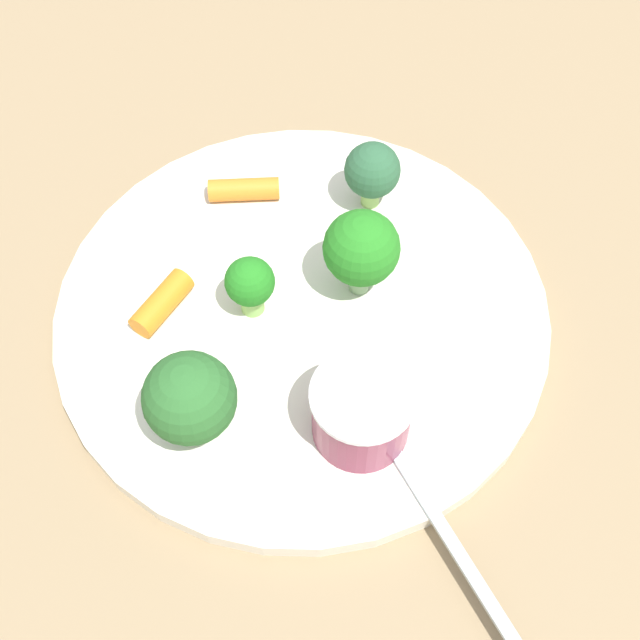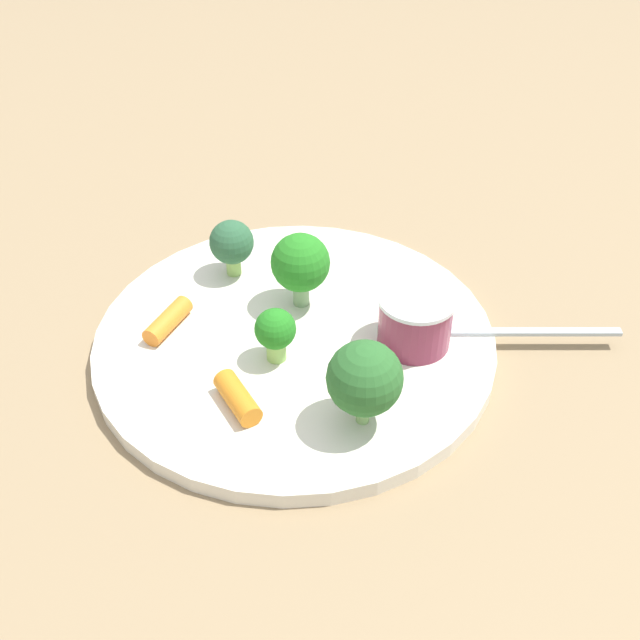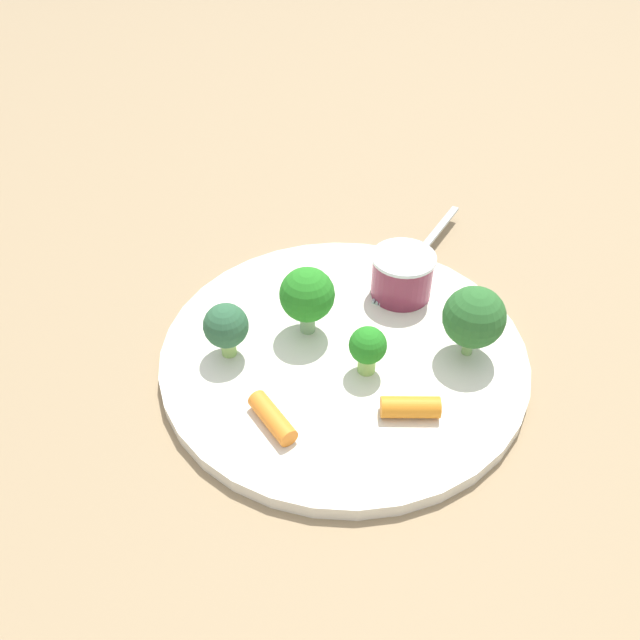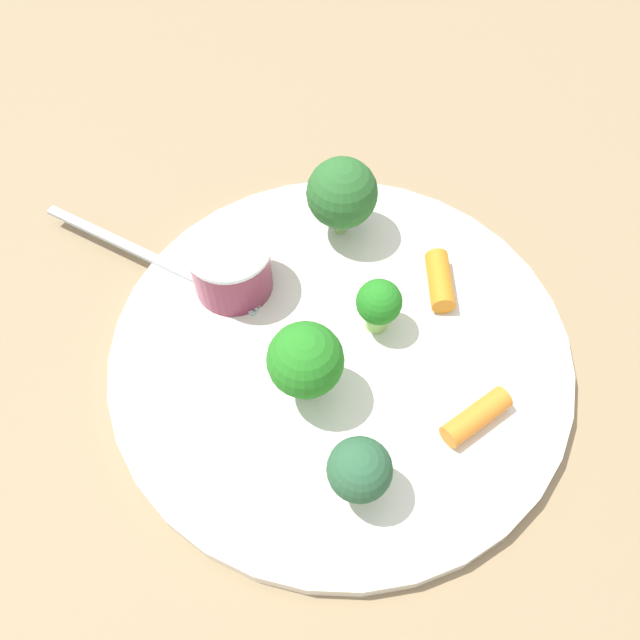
% 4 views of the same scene
% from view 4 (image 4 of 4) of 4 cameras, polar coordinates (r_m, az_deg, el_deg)
% --- Properties ---
extents(ground_plane, '(2.40, 2.40, 0.00)m').
position_cam_4_polar(ground_plane, '(0.43, 1.72, -3.24)').
color(ground_plane, '#8F7755').
extents(plate, '(0.29, 0.29, 0.01)m').
position_cam_4_polar(plate, '(0.42, 1.74, -2.84)').
color(plate, silver).
rests_on(plate, ground_plane).
extents(sauce_cup, '(0.05, 0.05, 0.04)m').
position_cam_4_polar(sauce_cup, '(0.43, -7.59, 4.57)').
color(sauce_cup, maroon).
rests_on(sauce_cup, plate).
extents(broccoli_floret_0, '(0.03, 0.03, 0.05)m').
position_cam_4_polar(broccoli_floret_0, '(0.36, 3.40, -12.69)').
color(broccoli_floret_0, '#95C160').
rests_on(broccoli_floret_0, plate).
extents(broccoli_floret_1, '(0.04, 0.04, 0.06)m').
position_cam_4_polar(broccoli_floret_1, '(0.37, -1.26, -3.51)').
color(broccoli_floret_1, '#81A875').
rests_on(broccoli_floret_1, plate).
extents(broccoli_floret_2, '(0.05, 0.05, 0.06)m').
position_cam_4_polar(broccoli_floret_2, '(0.45, 1.89, 10.75)').
color(broccoli_floret_2, '#82B162').
rests_on(broccoli_floret_2, plate).
extents(broccoli_floret_3, '(0.03, 0.03, 0.04)m').
position_cam_4_polar(broccoli_floret_3, '(0.41, 5.05, 1.38)').
color(broccoli_floret_3, '#92C562').
rests_on(broccoli_floret_3, plate).
extents(carrot_stick_0, '(0.03, 0.05, 0.01)m').
position_cam_4_polar(carrot_stick_0, '(0.40, 13.19, -8.05)').
color(carrot_stick_0, orange).
rests_on(carrot_stick_0, plate).
extents(carrot_stick_1, '(0.04, 0.03, 0.02)m').
position_cam_4_polar(carrot_stick_1, '(0.45, 10.20, 3.33)').
color(carrot_stick_1, orange).
rests_on(carrot_stick_1, plate).
extents(fork, '(0.13, 0.13, 0.00)m').
position_cam_4_polar(fork, '(0.47, -14.05, 5.13)').
color(fork, '#ACBCC2').
rests_on(fork, plate).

